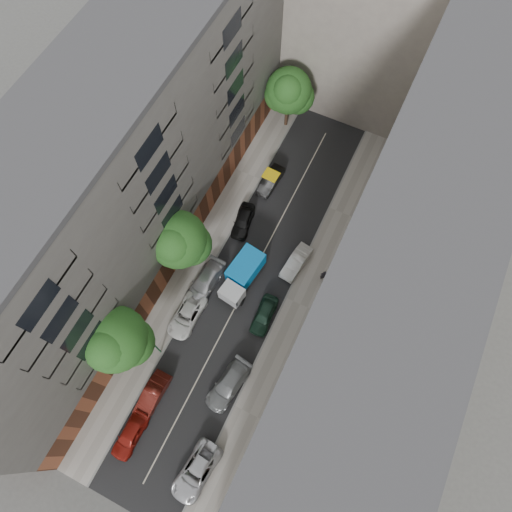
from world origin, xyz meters
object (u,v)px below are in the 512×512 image
Objects in this scene: car_left_0 at (130,435)px; car_right_1 at (228,385)px; lamp_post at (153,343)px; car_left_4 at (243,221)px; car_right_2 at (264,315)px; car_left_3 at (205,282)px; tree_far at (289,93)px; car_left_1 at (152,395)px; car_right_3 at (296,262)px; tree_near at (115,341)px; pedestrian at (324,275)px; tree_mid at (179,242)px; car_right_0 at (197,472)px; car_left_2 at (187,315)px; car_left_5 at (271,181)px; tarp_truck at (242,275)px.

car_right_1 is at bearing 53.04° from car_left_0.
lamp_post is at bearing -170.87° from car_right_1.
car_left_4 is 10.12m from car_right_2.
car_left_4 is at bearing 120.79° from car_right_1.
car_right_2 is at bearing -61.96° from car_left_4.
car_left_3 is 0.67× the size of tree_far.
car_left_1 is (0.00, 3.60, 0.00)m from car_left_0.
lamp_post is (-0.60, -7.55, 2.92)m from car_left_3.
lamp_post is (0.30, -28.54, -1.58)m from tree_far.
tree_near is (-9.74, -14.71, 5.25)m from car_right_3.
lamp_post is at bearing 29.99° from pedestrian.
tree_near is 10.01m from tree_mid.
car_left_2 is at bearing 128.11° from car_right_0.
car_right_3 is at bearing -45.97° from car_left_5.
car_left_1 is 7.34m from car_right_0.
tree_far is (-7.94, 15.19, 4.56)m from car_right_3.
car_right_0 reaches higher than car_right_3.
car_left_4 is at bearing 91.68° from car_left_3.
tree_near reaches higher than tree_mid.
car_left_4 is at bearing -91.20° from car_left_5.
car_right_0 reaches higher than car_left_2.
tarp_truck reaches higher than pedestrian.
car_left_5 is 11.98m from pedestrian.
tree_near reaches higher than car_right_1.
tree_mid is 9.06m from lamp_post.
tree_far reaches higher than car_left_4.
tarp_truck is 1.40× the size of car_left_0.
pedestrian is (7.00, 3.55, -0.38)m from tarp_truck.
car_right_2 is at bearing 63.04° from car_left_1.
tree_far is (-3.90, 19.00, 3.83)m from tarp_truck.
car_left_3 is 5.50m from tree_mid.
car_left_4 is at bearing 79.68° from tree_near.
car_left_0 is 14.82m from car_left_3.
tree_mid reaches higher than car_right_0.
car_right_2 is 0.47× the size of tree_near.
tree_far is at bearing 105.77° from car_right_2.
car_right_3 is (-0.16, 20.60, -0.03)m from car_right_0.
tree_far is at bearing 113.18° from car_right_1.
car_right_2 reaches higher than car_left_2.
car_left_3 is 1.01× the size of car_right_0.
tree_mid is at bearing 127.31° from car_right_0.
tree_near is at bearing -95.11° from car_left_5.
car_right_2 is 0.50× the size of tree_mid.
car_left_1 is at bearing -121.15° from car_right_2.
tree_mid reaches higher than car_left_1.
car_left_5 is at bearing 90.86° from car_left_1.
car_left_0 is at bearing -114.92° from car_right_2.
car_right_3 is (0.64, 13.31, -0.05)m from car_right_1.
car_right_1 is at bearing -75.62° from tree_far.
tree_mid reaches higher than car_left_5.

